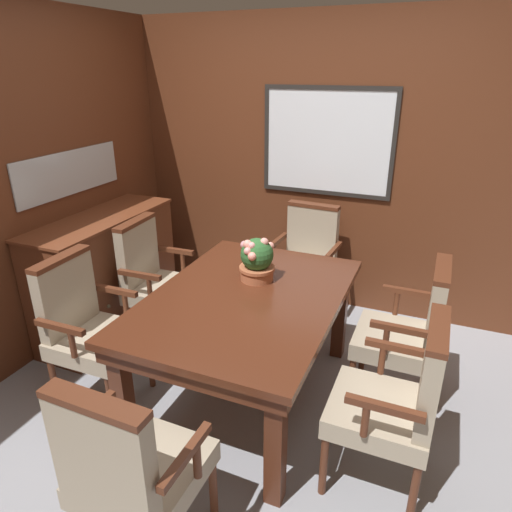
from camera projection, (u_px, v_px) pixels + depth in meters
ground_plane at (220, 410)px, 2.93m from camera, size 14.00×14.00×0.00m
wall_back at (307, 168)px, 3.93m from camera, size 7.20×0.08×2.45m
wall_left at (2, 199)px, 3.01m from camera, size 0.08×7.20×2.45m
dining_table at (247, 309)px, 2.82m from camera, size 1.11×1.58×0.75m
chair_left_far at (155, 277)px, 3.51m from camera, size 0.52×0.54×0.98m
chair_right_near at (397, 399)px, 2.23m from camera, size 0.50×0.53×0.98m
chair_left_near at (87, 325)px, 2.87m from camera, size 0.50×0.53×0.98m
chair_head_far at (306, 258)px, 3.85m from camera, size 0.55×0.53×0.98m
chair_head_near at (130, 468)px, 1.85m from camera, size 0.54×0.51×0.98m
chair_right_far at (410, 329)px, 2.82m from camera, size 0.50×0.53×0.98m
potted_plant at (257, 260)px, 2.93m from camera, size 0.23×0.24×0.29m
sideboard_cabinet at (107, 273)px, 3.70m from camera, size 0.49×1.31×0.96m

